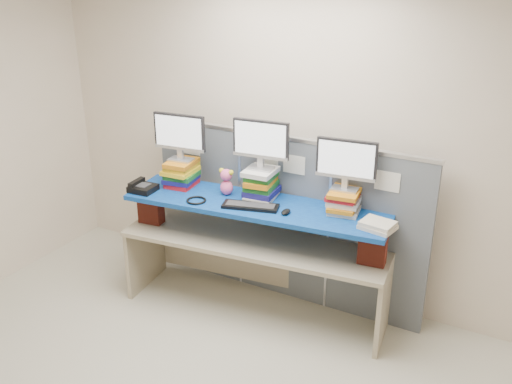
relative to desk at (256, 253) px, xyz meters
The scene contains 18 objects.
room 1.67m from the desk, 86.26° to the right, with size 5.00×4.00×2.80m.
cubicle_partition 0.41m from the desk, 74.63° to the left, with size 2.60×0.06×1.53m.
desk is the anchor object (origin of this frame).
brick_pier_left 1.04m from the desk, behind, with size 0.21×0.12×0.29m, color maroon.
brick_pier_right 1.04m from the desk, ahead, with size 0.21×0.12×0.29m, color maroon.
blue_board 0.45m from the desk, ahead, with size 2.23×0.56×0.04m, color navy.
book_stack_left 0.97m from the desk, behind, with size 0.29×0.33×0.24m.
book_stack_center 0.61m from the desk, 96.75° to the left, with size 0.28×0.33×0.26m.
book_stack_right 0.91m from the desk, 16.13° to the left, with size 0.29×0.34×0.18m.
monitor_left 1.22m from the desk, behind, with size 0.48×0.16×0.42m.
monitor_center 0.98m from the desk, 99.56° to the left, with size 0.48×0.16×0.42m.
monitor_right 1.14m from the desk, 16.16° to the left, with size 0.48×0.16×0.42m.
keyboard 0.49m from the desk, 88.01° to the right, with size 0.48×0.27×0.03m.
mouse 0.58m from the desk, 12.86° to the right, with size 0.06×0.11×0.04m, color black.
desk_phone 1.14m from the desk, 166.22° to the right, with size 0.23×0.21×0.09m.
headset 0.69m from the desk, 155.52° to the right, with size 0.17×0.17×0.02m, color black.
plush_toy 0.67m from the desk, behind, with size 0.14×0.10×0.23m.
binder_stack 1.15m from the desk, ahead, with size 0.28×0.23×0.06m.
Camera 1 is at (1.97, -2.35, 2.93)m, focal length 40.00 mm.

